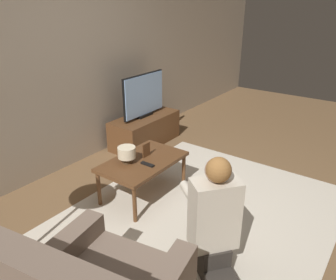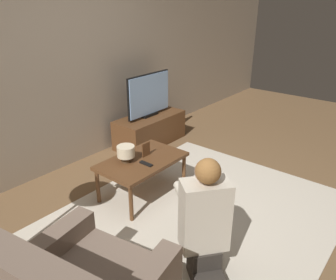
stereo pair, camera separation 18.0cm
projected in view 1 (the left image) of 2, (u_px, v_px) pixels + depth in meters
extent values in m
plane|color=brown|center=(197.00, 221.00, 3.11)|extent=(10.00, 10.00, 0.00)
cube|color=tan|center=(53.00, 61.00, 3.64)|extent=(10.00, 0.06, 2.60)
cube|color=beige|center=(197.00, 220.00, 3.11)|extent=(2.90, 2.27, 0.02)
cube|color=brown|center=(145.00, 130.00, 4.69)|extent=(1.05, 0.47, 0.42)
cube|color=black|center=(145.00, 115.00, 4.60)|extent=(0.27, 0.08, 0.04)
cube|color=black|center=(144.00, 95.00, 4.49)|extent=(0.80, 0.03, 0.57)
cube|color=#8CB2E0|center=(144.00, 95.00, 4.49)|extent=(0.77, 0.04, 0.54)
cube|color=brown|center=(143.00, 162.00, 3.35)|extent=(0.89, 0.56, 0.04)
cylinder|color=brown|center=(135.00, 205.00, 3.01)|extent=(0.04, 0.04, 0.39)
cylinder|color=brown|center=(184.00, 171.00, 3.61)|extent=(0.04, 0.04, 0.39)
cylinder|color=brown|center=(99.00, 189.00, 3.27)|extent=(0.04, 0.04, 0.39)
cylinder|color=brown|center=(150.00, 159.00, 3.87)|extent=(0.04, 0.04, 0.39)
cube|color=#332D28|center=(212.00, 251.00, 2.46)|extent=(0.32, 0.32, 0.14)
cube|color=beige|center=(214.00, 214.00, 2.33)|extent=(0.39, 0.37, 0.53)
sphere|color=tan|center=(217.00, 170.00, 2.19)|extent=(0.17, 0.17, 0.17)
sphere|color=#9E6B38|center=(219.00, 170.00, 2.16)|extent=(0.17, 0.17, 0.17)
cube|color=black|center=(197.00, 184.00, 2.64)|extent=(0.12, 0.11, 0.04)
cylinder|color=beige|center=(214.00, 190.00, 2.56)|extent=(0.24, 0.28, 0.07)
cylinder|color=beige|center=(190.00, 194.00, 2.51)|extent=(0.24, 0.28, 0.07)
cube|color=brown|center=(146.00, 150.00, 3.39)|extent=(0.11, 0.01, 0.15)
cylinder|color=#4C3823|center=(127.00, 160.00, 3.28)|extent=(0.10, 0.10, 0.06)
cylinder|color=beige|center=(127.00, 152.00, 3.25)|extent=(0.18, 0.18, 0.11)
cube|color=black|center=(148.00, 164.00, 3.24)|extent=(0.04, 0.15, 0.02)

